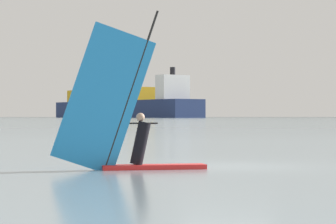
{
  "coord_description": "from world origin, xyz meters",
  "views": [
    {
      "loc": [
        2.78,
        -20.85,
        1.37
      ],
      "look_at": [
        -4.34,
        12.88,
        1.54
      ],
      "focal_mm": 83.04,
      "sensor_mm": 36.0,
      "label": 1
    }
  ],
  "objects": [
    {
      "name": "distant_headland",
      "position": [
        -284.53,
        1444.07,
        20.57
      ],
      "size": [
        1165.57,
        294.29,
        41.14
      ],
      "primitive_type": "cube",
      "rotation": [
        0.0,
        0.0,
        -0.04
      ],
      "color": "#756B56",
      "rests_on": "ground_plane"
    },
    {
      "name": "cargo_ship",
      "position": [
        -166.23,
        598.78,
        9.67
      ],
      "size": [
        156.54,
        149.8,
        38.07
      ],
      "rotation": [
        0.0,
        0.0,
        2.39
      ],
      "color": "navy",
      "rests_on": "ground_plane"
    },
    {
      "name": "windsurfer",
      "position": [
        -2.33,
        -1.73,
        1.08
      ],
      "size": [
        3.77,
        1.88,
        4.22
      ],
      "rotation": [
        0.0,
        0.0,
        0.41
      ],
      "color": "red",
      "rests_on": "ground_plane"
    },
    {
      "name": "ground_plane",
      "position": [
        0.0,
        0.0,
        0.0
      ],
      "size": [
        4000.0,
        4000.0,
        0.0
      ],
      "primitive_type": "plane",
      "color": "gray"
    }
  ]
}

